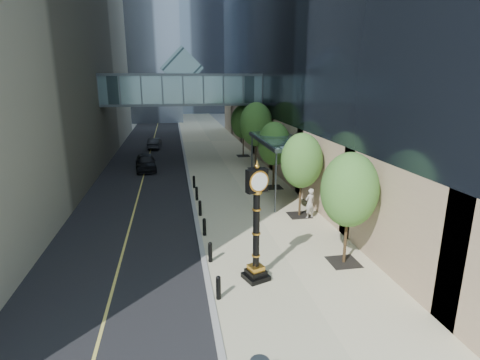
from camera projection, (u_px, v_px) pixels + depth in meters
name	position (u px, v px, depth m)	size (l,w,h in m)	color
ground	(291.00, 307.00, 14.52)	(320.00, 320.00, 0.00)	gray
road	(153.00, 143.00, 51.30)	(8.00, 180.00, 0.02)	black
sidewalk	(211.00, 141.00, 52.67)	(8.00, 180.00, 0.06)	#B9B28E
curb	(182.00, 142.00, 51.98)	(0.25, 180.00, 0.07)	gray
distant_tower_c	(161.00, 1.00, 118.93)	(22.00, 22.00, 65.00)	#A1B0CA
skywalk	(182.00, 87.00, 38.57)	(17.00, 4.20, 5.80)	#44646D
entrance_canopy	(280.00, 141.00, 27.31)	(3.00, 8.00, 4.38)	#383F44
bollard_row	(202.00, 218.00, 22.47)	(0.20, 16.20, 0.90)	black
street_trees	(270.00, 138.00, 30.55)	(3.12, 28.71, 6.42)	black
street_clock	(256.00, 231.00, 15.89)	(1.25, 1.25, 5.20)	black
pedestrian	(310.00, 203.00, 23.47)	(0.70, 0.46, 1.93)	#A9A39B
car_near	(146.00, 162.00, 36.02)	(1.88, 4.66, 1.59)	black
car_far	(155.00, 143.00, 47.32)	(1.40, 4.01, 1.32)	black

